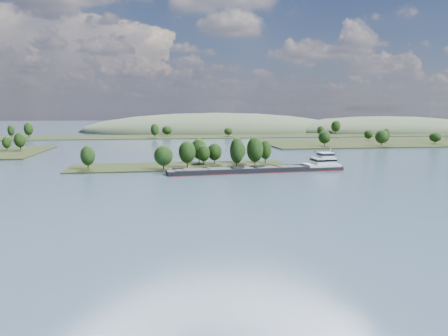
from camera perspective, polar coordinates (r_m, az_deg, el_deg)
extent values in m
plane|color=#384B61|center=(143.07, -4.45, -3.02)|extent=(1800.00, 1800.00, 0.00)
cube|color=black|center=(202.22, -5.72, 0.12)|extent=(100.00, 30.00, 1.20)
cylinder|color=black|center=(192.20, 1.70, 0.61)|extent=(0.50, 0.50, 4.46)
ellipsoid|color=black|center=(191.58, 1.71, 2.30)|extent=(6.33, 6.33, 11.48)
cylinder|color=black|center=(211.62, -3.28, 1.19)|extent=(0.50, 0.50, 3.92)
ellipsoid|color=black|center=(211.12, -3.29, 2.53)|extent=(7.41, 7.41, 10.08)
cylinder|color=black|center=(196.27, -4.83, 0.66)|extent=(0.50, 0.50, 3.91)
ellipsoid|color=black|center=(195.72, -4.84, 2.10)|extent=(7.60, 7.60, 10.05)
cylinder|color=black|center=(205.01, -2.66, 0.86)|extent=(0.50, 0.50, 3.08)
ellipsoid|color=black|center=(204.58, -2.66, 1.95)|extent=(5.95, 5.95, 7.93)
cylinder|color=black|center=(189.72, -7.89, 0.30)|extent=(0.50, 0.50, 3.46)
ellipsoid|color=black|center=(189.21, -7.91, 1.62)|extent=(8.04, 8.04, 8.90)
cylinder|color=black|center=(198.10, -17.32, 0.32)|extent=(0.50, 0.50, 3.39)
ellipsoid|color=black|center=(197.62, -17.37, 1.56)|extent=(6.23, 6.23, 8.72)
cylinder|color=black|center=(208.24, -1.23, 1.00)|extent=(0.50, 0.50, 3.25)
ellipsoid|color=black|center=(207.80, -1.24, 2.13)|extent=(6.82, 6.82, 8.37)
cylinder|color=black|center=(212.27, 5.42, 1.14)|extent=(0.50, 0.50, 3.62)
ellipsoid|color=black|center=(211.79, 5.44, 2.38)|extent=(5.89, 5.89, 9.31)
cylinder|color=black|center=(197.72, 4.05, 0.80)|extent=(0.50, 0.50, 4.47)
ellipsoid|color=black|center=(197.12, 4.06, 2.44)|extent=(7.59, 7.59, 11.49)
cylinder|color=black|center=(213.24, 1.86, 1.17)|extent=(0.50, 0.50, 3.33)
ellipsoid|color=black|center=(212.80, 1.87, 2.30)|extent=(7.41, 7.41, 8.57)
cylinder|color=black|center=(302.54, -25.06, 2.46)|extent=(0.50, 0.50, 3.72)
ellipsoid|color=black|center=(302.20, -25.11, 3.35)|extent=(7.15, 7.15, 9.57)
cylinder|color=black|center=(304.64, -26.50, 2.33)|extent=(0.50, 0.50, 2.89)
ellipsoid|color=black|center=(304.37, -26.54, 3.01)|extent=(5.19, 5.19, 7.43)
cylinder|color=black|center=(313.64, 12.97, 3.13)|extent=(0.50, 0.50, 3.55)
ellipsoid|color=black|center=(313.33, 13.00, 3.96)|extent=(8.51, 8.51, 9.14)
cylinder|color=black|center=(361.79, 25.84, 3.09)|extent=(0.50, 0.50, 2.84)
ellipsoid|color=black|center=(361.56, 25.87, 3.66)|extent=(8.69, 8.69, 7.30)
cylinder|color=black|center=(325.91, 19.86, 3.05)|extent=(0.50, 0.50, 3.72)
ellipsoid|color=black|center=(325.59, 19.90, 3.88)|extent=(8.84, 8.84, 9.56)
cylinder|color=black|center=(345.93, 20.38, 3.27)|extent=(0.50, 0.50, 3.73)
ellipsoid|color=black|center=(345.63, 20.42, 4.06)|extent=(5.32, 5.32, 9.59)
cylinder|color=black|center=(380.02, 18.33, 3.66)|extent=(0.50, 0.50, 2.87)
ellipsoid|color=black|center=(379.80, 18.35, 4.21)|extent=(7.21, 7.21, 7.38)
cube|color=black|center=(421.16, -7.32, 4.04)|extent=(900.00, 60.00, 1.20)
cylinder|color=black|center=(437.14, -26.02, 3.79)|extent=(0.50, 0.50, 3.95)
ellipsoid|color=black|center=(436.89, -26.06, 4.45)|extent=(5.97, 5.97, 10.15)
cylinder|color=black|center=(429.55, 12.51, 4.29)|extent=(0.50, 0.50, 3.26)
ellipsoid|color=black|center=(429.33, 12.53, 4.84)|extent=(7.09, 7.09, 8.37)
cylinder|color=black|center=(426.22, -7.44, 4.38)|extent=(0.50, 0.50, 3.25)
ellipsoid|color=black|center=(426.00, -7.45, 4.94)|extent=(9.73, 9.73, 8.37)
cylinder|color=black|center=(472.36, 14.38, 4.61)|extent=(0.50, 0.50, 4.62)
ellipsoid|color=black|center=(472.10, 14.40, 5.32)|extent=(9.76, 9.76, 11.89)
cylinder|color=black|center=(433.32, -24.14, 3.92)|extent=(0.50, 0.50, 4.61)
ellipsoid|color=black|center=(433.04, -24.18, 4.69)|extent=(7.97, 7.97, 11.85)
cylinder|color=black|center=(417.72, 0.56, 4.35)|extent=(0.50, 0.50, 2.76)
ellipsoid|color=black|center=(417.53, 0.56, 4.83)|extent=(8.00, 8.00, 7.10)
cylinder|color=black|center=(400.99, -9.03, 4.22)|extent=(0.50, 0.50, 4.26)
ellipsoid|color=black|center=(400.71, -9.05, 4.99)|extent=(7.15, 7.15, 10.95)
ellipsoid|color=#415037|center=(560.41, 20.20, 4.53)|extent=(260.00, 140.00, 36.00)
ellipsoid|color=#415037|center=(525.60, -1.02, 4.82)|extent=(320.00, 160.00, 44.00)
cube|color=black|center=(186.71, 4.58, -0.35)|extent=(75.33, 16.05, 2.06)
cube|color=maroon|center=(186.77, 4.58, -0.48)|extent=(75.53, 16.25, 0.23)
cube|color=black|center=(188.68, 1.99, 0.16)|extent=(57.76, 5.60, 0.75)
cube|color=black|center=(179.96, 2.79, -0.22)|extent=(57.76, 5.60, 0.75)
cube|color=black|center=(184.33, 2.38, -0.07)|extent=(56.62, 13.44, 0.28)
cube|color=black|center=(179.67, -3.93, -0.19)|extent=(9.07, 8.39, 0.33)
cube|color=black|center=(181.70, -0.73, -0.09)|extent=(9.07, 8.39, 0.33)
cube|color=black|center=(184.29, 2.38, 0.02)|extent=(9.07, 8.39, 0.33)
cube|color=black|center=(187.41, 5.40, 0.12)|extent=(9.07, 8.39, 0.33)
cube|color=black|center=(191.04, 8.31, 0.22)|extent=(9.07, 8.39, 0.33)
cube|color=black|center=(178.40, -7.03, -0.64)|extent=(3.55, 8.63, 1.87)
cylinder|color=black|center=(178.33, -6.74, -0.21)|extent=(0.24, 0.24, 2.06)
cube|color=silver|center=(197.54, 12.59, 0.40)|extent=(15.71, 10.29, 1.12)
cube|color=silver|center=(197.74, 12.85, 0.94)|extent=(9.98, 8.29, 2.80)
cube|color=black|center=(197.69, 12.85, 1.05)|extent=(10.19, 8.49, 0.84)
cube|color=silver|center=(197.89, 13.11, 1.65)|extent=(6.09, 6.09, 2.06)
cube|color=black|center=(197.85, 13.11, 1.76)|extent=(6.30, 6.30, 0.75)
cube|color=silver|center=(197.78, 13.12, 1.97)|extent=(6.50, 6.50, 0.19)
cylinder|color=silver|center=(198.75, 13.73, 2.31)|extent=(0.20, 0.20, 2.43)
cylinder|color=black|center=(198.61, 11.79, 2.09)|extent=(0.51, 0.51, 1.12)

